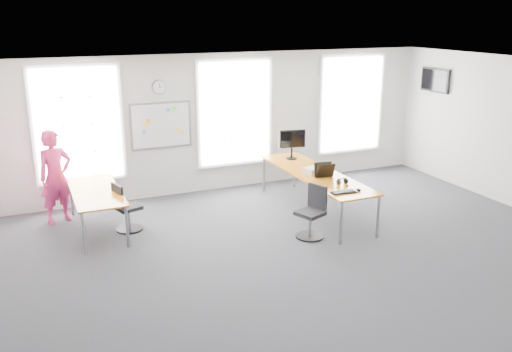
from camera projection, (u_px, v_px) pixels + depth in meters
name	position (u px, v px, depth m)	size (l,w,h in m)	color
floor	(308.00, 258.00, 8.76)	(10.00, 10.00, 0.00)	#242428
ceiling	(313.00, 70.00, 7.89)	(10.00, 10.00, 0.00)	white
wall_back	(222.00, 123.00, 11.84)	(10.00, 10.00, 0.00)	silver
window_left	(78.00, 125.00, 10.61)	(1.60, 0.06, 2.20)	white
window_mid	(235.00, 113.00, 11.87)	(1.60, 0.06, 2.20)	white
window_right	(351.00, 104.00, 13.01)	(1.60, 0.06, 2.20)	white
desk_right	(315.00, 175.00, 10.61)	(0.88, 3.30, 0.80)	#BF7518
desk_left	(96.00, 194.00, 9.70)	(0.83, 2.06, 0.75)	#BF7518
chair_right	(312.00, 215.00, 9.50)	(0.55, 0.54, 0.93)	black
chair_left	(125.00, 210.00, 9.75)	(0.51, 0.51, 0.90)	black
person	(56.00, 177.00, 10.05)	(0.64, 0.42, 1.77)	#D42A67
whiteboard	(161.00, 126.00, 11.29)	(1.20, 0.03, 0.90)	white
wall_clock	(159.00, 87.00, 11.06)	(0.30, 0.30, 0.04)	gray
tv	(435.00, 80.00, 12.62)	(0.06, 0.90, 0.55)	black
keyboard	(344.00, 192.00, 9.41)	(0.45, 0.16, 0.02)	black
mouse	(359.00, 190.00, 9.50)	(0.08, 0.12, 0.05)	black
lens_cap	(348.00, 186.00, 9.78)	(0.06, 0.06, 0.01)	black
headphones	(342.00, 181.00, 9.87)	(0.20, 0.11, 0.12)	black
laptop_sleeve	(324.00, 170.00, 10.25)	(0.36, 0.24, 0.29)	black
paper_stack	(313.00, 171.00, 10.53)	(0.34, 0.25, 0.12)	#EEE7C1
monitor	(292.00, 142.00, 11.48)	(0.57, 0.23, 0.63)	black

